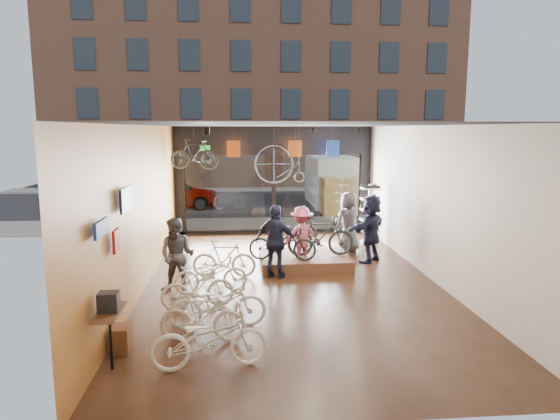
{
  "coord_description": "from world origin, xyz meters",
  "views": [
    {
      "loc": [
        -1.28,
        -11.74,
        3.71
      ],
      "look_at": [
        -0.16,
        1.4,
        1.56
      ],
      "focal_mm": 32.0,
      "sensor_mm": 36.0,
      "label": 1
    }
  ],
  "objects": [
    {
      "name": "floor_bike_4",
      "position": [
        -1.92,
        -0.66,
        0.44
      ],
      "size": [
        1.74,
        0.85,
        0.88
      ],
      "primitive_type": "imported",
      "rotation": [
        0.0,
        0.0,
        1.74
      ],
      "color": "beige",
      "rests_on": "ground_plane"
    },
    {
      "name": "street_road",
      "position": [
        0.0,
        15.0,
        -0.01
      ],
      "size": [
        30.0,
        18.0,
        0.02
      ],
      "primitive_type": "cube",
      "color": "black",
      "rests_on": "ground"
    },
    {
      "name": "jersey_left",
      "position": [
        -1.41,
        5.2,
        3.05
      ],
      "size": [
        0.45,
        0.03,
        0.55
      ],
      "primitive_type": "cube",
      "color": "#CC5919",
      "rests_on": "ceiling"
    },
    {
      "name": "customer_3",
      "position": [
        0.43,
        1.39,
        0.82
      ],
      "size": [
        1.14,
        0.75,
        1.65
      ],
      "primitive_type": "imported",
      "rotation": [
        0.0,
        0.0,
        3.28
      ],
      "color": "#CC4C72",
      "rests_on": "ground_plane"
    },
    {
      "name": "customer_4",
      "position": [
        2.04,
        2.85,
        0.92
      ],
      "size": [
        1.07,
        0.94,
        1.84
      ],
      "primitive_type": "imported",
      "rotation": [
        0.0,
        0.0,
        3.64
      ],
      "color": "#3F3F44",
      "rests_on": "ground_plane"
    },
    {
      "name": "hung_bike",
      "position": [
        -2.64,
        4.2,
        2.93
      ],
      "size": [
        1.64,
        0.85,
        0.95
      ],
      "primitive_type": "imported",
      "rotation": [
        0.0,
        0.0,
        1.3
      ],
      "color": "black",
      "rests_on": "ceiling"
    },
    {
      "name": "wall_merch",
      "position": [
        -3.38,
        -3.5,
        1.3
      ],
      "size": [
        0.4,
        2.4,
        2.6
      ],
      "primitive_type": null,
      "color": "navy",
      "rests_on": "wall_left"
    },
    {
      "name": "floor_bike_5",
      "position": [
        -1.65,
        0.53,
        0.48
      ],
      "size": [
        1.63,
        0.58,
        0.96
      ],
      "primitive_type": "imported",
      "rotation": [
        0.0,
        0.0,
        1.49
      ],
      "color": "beige",
      "rests_on": "ground_plane"
    },
    {
      "name": "jersey_right",
      "position": [
        1.98,
        5.2,
        3.05
      ],
      "size": [
        0.45,
        0.03,
        0.55
      ],
      "primitive_type": "cube",
      "color": "#1E3F99",
      "rests_on": "ceiling"
    },
    {
      "name": "display_bike_right",
      "position": [
        0.25,
        2.14,
        0.78
      ],
      "size": [
        1.89,
        1.43,
        0.95
      ],
      "primitive_type": "imported",
      "rotation": [
        0.0,
        0.0,
        2.08
      ],
      "color": "black",
      "rests_on": "display_platform"
    },
    {
      "name": "exit_sign",
      "position": [
        -2.4,
        5.88,
        3.05
      ],
      "size": [
        0.35,
        0.06,
        0.18
      ],
      "primitive_type": "cube",
      "color": "#198C26",
      "rests_on": "storefront"
    },
    {
      "name": "opposite_building",
      "position": [
        0.0,
        21.5,
        7.0
      ],
      "size": [
        26.0,
        5.0,
        14.0
      ],
      "primitive_type": "cube",
      "color": "brown",
      "rests_on": "ground"
    },
    {
      "name": "wall_left",
      "position": [
        -3.52,
        0.0,
        1.9
      ],
      "size": [
        0.04,
        12.0,
        3.8
      ],
      "primitive_type": "cube",
      "color": "#B55D2C",
      "rests_on": "ground"
    },
    {
      "name": "display_platform",
      "position": [
        0.51,
        1.41,
        0.15
      ],
      "size": [
        2.4,
        1.8,
        0.3
      ],
      "primitive_type": "cube",
      "color": "#502F1D",
      "rests_on": "ground_plane"
    },
    {
      "name": "floor_bike_3",
      "position": [
        -2.14,
        -1.66,
        0.46
      ],
      "size": [
        1.59,
        0.76,
        0.92
      ],
      "primitive_type": "imported",
      "rotation": [
        0.0,
        0.0,
        1.79
      ],
      "color": "beige",
      "rests_on": "ground_plane"
    },
    {
      "name": "ceiling",
      "position": [
        0.0,
        0.0,
        3.82
      ],
      "size": [
        7.0,
        12.0,
        0.04
      ],
      "primitive_type": "cube",
      "color": "black",
      "rests_on": "ground"
    },
    {
      "name": "sidewalk_far",
      "position": [
        0.0,
        19.0,
        0.06
      ],
      "size": [
        30.0,
        2.0,
        0.12
      ],
      "primitive_type": "cube",
      "color": "slate",
      "rests_on": "ground"
    },
    {
      "name": "floor_bike_2",
      "position": [
        -1.68,
        -2.74,
        0.48
      ],
      "size": [
        1.86,
        0.79,
        0.95
      ],
      "primitive_type": "imported",
      "rotation": [
        0.0,
        0.0,
        1.66
      ],
      "color": "beige",
      "rests_on": "ground_plane"
    },
    {
      "name": "floor_bike_0",
      "position": [
        -1.75,
        -4.35,
        0.49
      ],
      "size": [
        1.91,
        0.83,
        0.97
      ],
      "primitive_type": "imported",
      "rotation": [
        0.0,
        0.0,
        1.67
      ],
      "color": "beige",
      "rests_on": "ground_plane"
    },
    {
      "name": "box_truck",
      "position": [
        3.26,
        11.0,
        1.2
      ],
      "size": [
        2.03,
        6.1,
        2.4
      ],
      "primitive_type": null,
      "color": "silver",
      "rests_on": "street_road"
    },
    {
      "name": "storefront",
      "position": [
        0.0,
        6.0,
        1.9
      ],
      "size": [
        7.0,
        0.26,
        3.8
      ],
      "primitive_type": null,
      "color": "black",
      "rests_on": "ground"
    },
    {
      "name": "wall_right",
      "position": [
        3.52,
        0.0,
        1.9
      ],
      "size": [
        0.04,
        12.0,
        3.8
      ],
      "primitive_type": "cube",
      "color": "beige",
      "rests_on": "ground"
    },
    {
      "name": "customer_1",
      "position": [
        -2.68,
        -0.55,
        0.87
      ],
      "size": [
        0.98,
        0.84,
        1.73
      ],
      "primitive_type": "imported",
      "rotation": [
        0.0,
        0.0,
        -0.25
      ],
      "color": "#3F3F44",
      "rests_on": "ground_plane"
    },
    {
      "name": "display_bike_left",
      "position": [
        -0.14,
        0.93,
        0.77
      ],
      "size": [
        1.86,
        0.97,
        0.93
      ],
      "primitive_type": "imported",
      "rotation": [
        0.0,
        0.0,
        1.37
      ],
      "color": "black",
      "rests_on": "display_platform"
    },
    {
      "name": "penny_farthing",
      "position": [
        0.21,
        4.98,
        2.5
      ],
      "size": [
        1.62,
        0.06,
        1.3
      ],
      "primitive_type": null,
      "color": "black",
      "rests_on": "ceiling"
    },
    {
      "name": "floor_bike_1",
      "position": [
        -1.93,
        -3.33,
        0.46
      ],
      "size": [
        1.58,
        0.65,
        0.92
      ],
      "primitive_type": "imported",
      "rotation": [
        0.0,
        0.0,
        1.42
      ],
      "color": "beige",
      "rests_on": "ground_plane"
    },
    {
      "name": "customer_5",
      "position": [
        2.42,
        1.71,
        0.95
      ],
      "size": [
        1.61,
        1.66,
        1.89
      ],
      "primitive_type": "imported",
      "rotation": [
        0.0,
        0.0,
        3.96
      ],
      "color": "#161C33",
      "rests_on": "ground_plane"
    },
    {
      "name": "display_bike_mid",
      "position": [
        0.93,
        1.31,
        0.84
      ],
      "size": [
        1.82,
        0.54,
        1.09
      ],
      "primitive_type": "imported",
      "rotation": [
        0.0,
        0.0,
        1.59
      ],
      "color": "black",
      "rests_on": "display_platform"
    },
    {
      "name": "customer_2",
      "position": [
        -0.35,
        0.37,
        0.93
      ],
      "size": [
        1.18,
        0.86,
        1.86
      ],
      "primitive_type": "imported",
      "rotation": [
        0.0,
        0.0,
        2.71
      ],
      "color": "#161C33",
      "rests_on": "ground_plane"
    },
    {
      "name": "sidewalk_near",
      "position": [
        0.0,
        7.2,
        0.06
      ],
      "size": [
        30.0,
        2.4,
        0.12
      ],
      "primitive_type": "cube",
      "color": "slate",
      "rests_on": "ground"
    },
    {
      "name": "street_car",
      "position": [
        -4.42,
        12.0,
        0.75
      ],
      "size": [
        4.38,
        1.76,
        1.49
      ],
      "primitive_type": "imported",
      "rotation": [
        0.0,
        0.0,
        1.57
      ],
      "color": "gray",
      "rests_on": "street_road"
    },
    {
      "name": "jersey_mid",
      "position": [
        0.68,
        5.2,
        3.05
      ],
      "size": [
        0.45,
        0.03,
        0.55
      ],
      "primitive_type": "cube",
      "color": "#CC5919",
      "rests_on": "ceiling"
    },
    {
      "name": "ground_plane",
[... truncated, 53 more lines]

